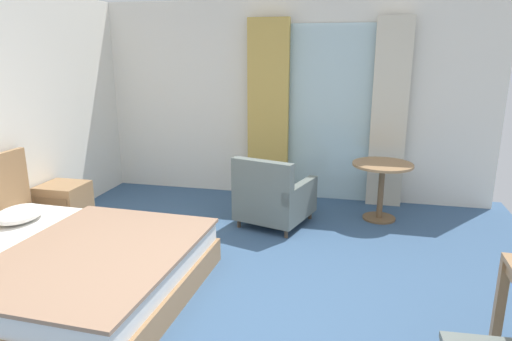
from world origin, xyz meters
name	(u,v)px	position (x,y,z in m)	size (l,w,h in m)	color
ground	(222,320)	(0.00, 0.00, -0.05)	(5.81, 6.86, 0.10)	#38567A
wall_back	(289,101)	(0.00, 3.17, 1.33)	(5.41, 0.12, 2.65)	white
balcony_glass_door	(327,115)	(0.54, 3.09, 1.17)	(1.14, 0.02, 2.34)	silver
curtain_panel_left	(268,111)	(-0.25, 2.99, 1.21)	(0.55, 0.10, 2.41)	tan
curtain_panel_right	(389,115)	(1.33, 2.99, 1.21)	(0.45, 0.10, 2.41)	beige
bed	(52,267)	(-1.49, 0.00, 0.24)	(2.29, 1.98, 1.01)	#9E754C
nightstand	(65,205)	(-2.31, 1.33, 0.26)	(0.48, 0.47, 0.52)	#9E754C
armchair_by_window	(273,198)	(0.03, 1.94, 0.33)	(0.92, 0.96, 0.84)	slate
round_cafe_table	(382,178)	(1.26, 2.42, 0.52)	(0.71, 0.71, 0.70)	#9E754C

